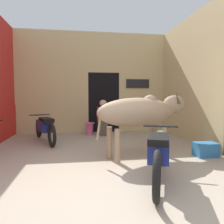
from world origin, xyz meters
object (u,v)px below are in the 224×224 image
Objects in this scene: motorcycle_near at (159,151)px; motorcycle_far at (44,127)px; plastic_stool at (90,128)px; cow at (143,112)px; shopkeeper_seated at (103,116)px; crate at (206,149)px.

motorcycle_near reaches higher than motorcycle_far.
motorcycle_near is 4.96× the size of plastic_stool.
motorcycle_far is at bearing -142.41° from plastic_stool.
cow is 2.65m from shopkeeper_seated.
shopkeeper_seated is 2.56× the size of crate.
plastic_stool is at bearing 101.45° from motorcycle_near.
cow is at bearing -78.53° from shopkeeper_seated.
motorcycle_near reaches higher than plastic_stool.
crate is (1.81, -2.77, -0.46)m from shopkeeper_seated.
cow is 2.89m from motorcycle_far.
motorcycle_near is 0.98× the size of motorcycle_far.
plastic_stool reaches higher than crate.
shopkeeper_seated is (-0.40, 3.84, 0.18)m from motorcycle_near.
motorcycle_far is 1.87m from shopkeeper_seated.
crate is at bearing -29.74° from motorcycle_far.
crate is at bearing -53.19° from plastic_stool.
crate is (1.28, -0.20, -0.77)m from cow.
plastic_stool is (-0.94, 2.77, -0.70)m from cow.
shopkeeper_seated is 3.34m from crate.
cow is at bearing -71.27° from plastic_stool.
motorcycle_near is 1.79m from crate.
cow is 1.51m from crate.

